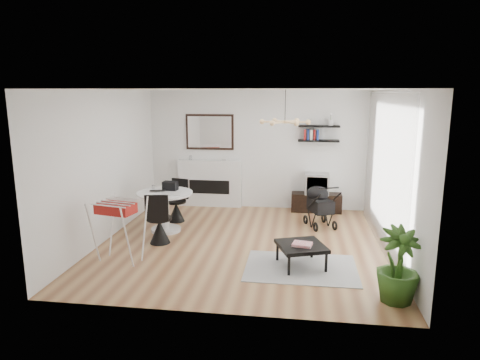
# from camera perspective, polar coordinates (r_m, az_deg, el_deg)

# --- Properties ---
(floor) EXTENTS (5.00, 5.00, 0.00)m
(floor) POSITION_cam_1_polar(r_m,az_deg,el_deg) (7.75, 0.36, -8.42)
(floor) COLOR brown
(floor) RESTS_ON ground
(ceiling) EXTENTS (5.00, 5.00, 0.00)m
(ceiling) POSITION_cam_1_polar(r_m,az_deg,el_deg) (7.27, 0.38, 11.97)
(ceiling) COLOR white
(ceiling) RESTS_ON wall_back
(wall_back) EXTENTS (5.00, 0.00, 5.00)m
(wall_back) POSITION_cam_1_polar(r_m,az_deg,el_deg) (9.85, 2.29, 4.02)
(wall_back) COLOR white
(wall_back) RESTS_ON floor
(wall_left) EXTENTS (0.00, 5.00, 5.00)m
(wall_left) POSITION_cam_1_polar(r_m,az_deg,el_deg) (8.10, -17.45, 1.82)
(wall_left) COLOR white
(wall_left) RESTS_ON floor
(wall_right) EXTENTS (0.00, 5.00, 5.00)m
(wall_right) POSITION_cam_1_polar(r_m,az_deg,el_deg) (7.49, 19.69, 0.90)
(wall_right) COLOR white
(wall_right) RESTS_ON floor
(sheer_curtain) EXTENTS (0.04, 3.60, 2.60)m
(sheer_curtain) POSITION_cam_1_polar(r_m,az_deg,el_deg) (7.67, 18.66, 1.20)
(sheer_curtain) COLOR white
(sheer_curtain) RESTS_ON wall_right
(fireplace) EXTENTS (1.50, 0.17, 2.16)m
(fireplace) POSITION_cam_1_polar(r_m,az_deg,el_deg) (10.05, -4.04, 0.31)
(fireplace) COLOR white
(fireplace) RESTS_ON floor
(shelf_lower) EXTENTS (0.90, 0.25, 0.04)m
(shelf_lower) POSITION_cam_1_polar(r_m,az_deg,el_deg) (9.65, 10.41, 5.17)
(shelf_lower) COLOR black
(shelf_lower) RESTS_ON wall_back
(shelf_upper) EXTENTS (0.90, 0.25, 0.04)m
(shelf_upper) POSITION_cam_1_polar(r_m,az_deg,el_deg) (9.62, 10.48, 7.07)
(shelf_upper) COLOR black
(shelf_upper) RESTS_ON wall_back
(pendant_lamp) EXTENTS (0.90, 0.90, 0.10)m
(pendant_lamp) POSITION_cam_1_polar(r_m,az_deg,el_deg) (7.53, 6.02, 7.71)
(pendant_lamp) COLOR #E0B475
(pendant_lamp) RESTS_ON ceiling
(tv_console) EXTENTS (1.11, 0.39, 0.42)m
(tv_console) POSITION_cam_1_polar(r_m,az_deg,el_deg) (9.83, 10.13, -2.96)
(tv_console) COLOR black
(tv_console) RESTS_ON floor
(crt_tv) EXTENTS (0.53, 0.46, 0.46)m
(crt_tv) POSITION_cam_1_polar(r_m,az_deg,el_deg) (9.73, 10.19, -0.46)
(crt_tv) COLOR #B5B5B8
(crt_tv) RESTS_ON tv_console
(dining_table) EXTENTS (1.07, 1.07, 0.78)m
(dining_table) POSITION_cam_1_polar(r_m,az_deg,el_deg) (8.38, -9.94, -3.36)
(dining_table) COLOR white
(dining_table) RESTS_ON floor
(laptop) EXTENTS (0.34, 0.27, 0.02)m
(laptop) POSITION_cam_1_polar(r_m,az_deg,el_deg) (8.33, -10.96, -1.52)
(laptop) COLOR black
(laptop) RESTS_ON dining_table
(black_bag) EXTENTS (0.30, 0.21, 0.17)m
(black_bag) POSITION_cam_1_polar(r_m,az_deg,el_deg) (8.45, -9.28, -0.77)
(black_bag) COLOR black
(black_bag) RESTS_ON dining_table
(newspaper) EXTENTS (0.38, 0.34, 0.01)m
(newspaper) POSITION_cam_1_polar(r_m,az_deg,el_deg) (8.14, -9.07, -1.81)
(newspaper) COLOR silver
(newspaper) RESTS_ON dining_table
(drinking_glass) EXTENTS (0.06, 0.06, 0.10)m
(drinking_glass) POSITION_cam_1_polar(r_m,az_deg,el_deg) (8.52, -11.50, -1.00)
(drinking_glass) COLOR white
(drinking_glass) RESTS_ON dining_table
(chair_far) EXTENTS (0.44, 0.46, 0.88)m
(chair_far) POSITION_cam_1_polar(r_m,az_deg,el_deg) (9.04, -8.45, -3.74)
(chair_far) COLOR black
(chair_far) RESTS_ON floor
(chair_near) EXTENTS (0.46, 0.47, 0.93)m
(chair_near) POSITION_cam_1_polar(r_m,az_deg,el_deg) (7.79, -10.70, -6.24)
(chair_near) COLOR black
(chair_near) RESTS_ON floor
(drying_rack) EXTENTS (0.78, 0.75, 1.00)m
(drying_rack) POSITION_cam_1_polar(r_m,az_deg,el_deg) (7.07, -15.81, -6.39)
(drying_rack) COLOR white
(drying_rack) RESTS_ON floor
(stroller) EXTENTS (0.68, 0.82, 0.90)m
(stroller) POSITION_cam_1_polar(r_m,az_deg,el_deg) (8.75, 10.53, -3.62)
(stroller) COLOR black
(stroller) RESTS_ON floor
(rug) EXTENTS (1.70, 1.23, 0.01)m
(rug) POSITION_cam_1_polar(r_m,az_deg,el_deg) (6.79, 8.12, -11.51)
(rug) COLOR #9A9A9A
(rug) RESTS_ON floor
(coffee_table) EXTENTS (0.87, 0.87, 0.35)m
(coffee_table) POSITION_cam_1_polar(r_m,az_deg,el_deg) (6.73, 8.17, -8.80)
(coffee_table) COLOR black
(coffee_table) RESTS_ON rug
(magazines) EXTENTS (0.32, 0.28, 0.04)m
(magazines) POSITION_cam_1_polar(r_m,az_deg,el_deg) (6.66, 8.30, -8.48)
(magazines) COLOR #CA323F
(magazines) RESTS_ON coffee_table
(potted_plant) EXTENTS (0.71, 0.71, 0.99)m
(potted_plant) POSITION_cam_1_polar(r_m,az_deg,el_deg) (5.91, 20.33, -10.62)
(potted_plant) COLOR #284F16
(potted_plant) RESTS_ON floor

